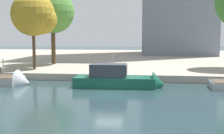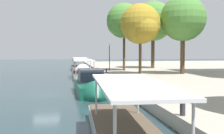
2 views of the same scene
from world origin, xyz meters
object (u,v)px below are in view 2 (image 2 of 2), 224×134
(tree_4, at_px, (183,19))
(tree_2, at_px, (124,21))
(mooring_bollard_1, at_px, (106,71))
(tree_3, at_px, (141,24))
(motor_yacht_2, at_px, (92,88))
(lamp_post, at_px, (109,53))
(tree_1, at_px, (154,21))
(tour_boat_1, at_px, (84,77))
(tour_boat_0, at_px, (81,69))
(mooring_bollard_0, at_px, (183,107))

(tree_4, bearing_deg, tree_2, -139.85)
(mooring_bollard_1, bearing_deg, tree_3, 57.43)
(motor_yacht_2, height_order, lamp_post, lamp_post)
(mooring_bollard_1, xyz_separation_m, tree_1, (-10.81, 10.87, 8.69))
(motor_yacht_2, bearing_deg, tree_1, 149.41)
(tour_boat_1, distance_m, lamp_post, 7.56)
(tour_boat_0, height_order, tree_3, tree_3)
(mooring_bollard_0, distance_m, tree_1, 41.67)
(tree_2, xyz_separation_m, tree_3, (8.02, 0.80, -1.21))
(tour_boat_1, height_order, tree_2, tree_2)
(tour_boat_1, bearing_deg, mooring_bollard_0, 6.70)
(mooring_bollard_0, bearing_deg, tour_boat_0, -176.51)
(mooring_bollard_0, bearing_deg, tree_3, 169.54)
(tree_1, xyz_separation_m, tree_4, (14.05, -0.05, -1.00))
(tree_2, xyz_separation_m, tree_4, (8.32, 7.02, -0.33))
(mooring_bollard_1, bearing_deg, tree_2, 143.21)
(tree_3, distance_m, tree_4, 6.29)
(motor_yacht_2, height_order, tree_3, tree_3)
(lamp_post, height_order, tree_2, tree_2)
(mooring_bollard_0, xyz_separation_m, mooring_bollard_1, (-28.45, 0.11, -0.09))
(tour_boat_1, relative_size, mooring_bollard_0, 14.12)
(tree_2, bearing_deg, mooring_bollard_1, -36.79)
(tour_boat_0, relative_size, mooring_bollard_0, 15.87)
(lamp_post, bearing_deg, mooring_bollard_1, -14.05)
(tree_2, relative_size, tree_3, 1.13)
(tour_boat_0, xyz_separation_m, mooring_bollard_1, (17.72, 2.93, 0.94))
(tour_boat_0, height_order, mooring_bollard_0, tour_boat_0)
(mooring_bollard_1, distance_m, tree_1, 17.62)
(tree_1, xyz_separation_m, tree_2, (5.73, -7.07, -0.67))
(motor_yacht_2, relative_size, tree_4, 0.81)
(tour_boat_0, height_order, mooring_bollard_1, tour_boat_0)
(tour_boat_1, xyz_separation_m, tree_1, (-10.40, 14.20, 9.65))
(tour_boat_0, height_order, tree_4, tree_4)
(mooring_bollard_0, distance_m, lamp_post, 33.79)
(lamp_post, bearing_deg, tree_2, 86.85)
(tree_3, relative_size, tree_4, 0.89)
(mooring_bollard_0, distance_m, mooring_bollard_1, 28.46)
(lamp_post, relative_size, tree_3, 0.45)
(mooring_bollard_0, relative_size, tree_1, 0.07)
(tour_boat_0, bearing_deg, tree_4, 31.46)
(tree_3, bearing_deg, motor_yacht_2, -34.09)
(motor_yacht_2, distance_m, mooring_bollard_1, 15.61)
(tour_boat_1, relative_size, motor_yacht_2, 1.33)
(lamp_post, relative_size, tree_1, 0.35)
(lamp_post, relative_size, tree_4, 0.40)
(tree_1, bearing_deg, lamp_post, -59.70)
(tree_1, bearing_deg, tour_boat_1, -53.78)
(mooring_bollard_1, xyz_separation_m, tree_4, (3.24, 10.82, 7.69))
(mooring_bollard_0, xyz_separation_m, tree_4, (-25.21, 10.93, 7.60))
(tour_boat_0, relative_size, tree_2, 1.21)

